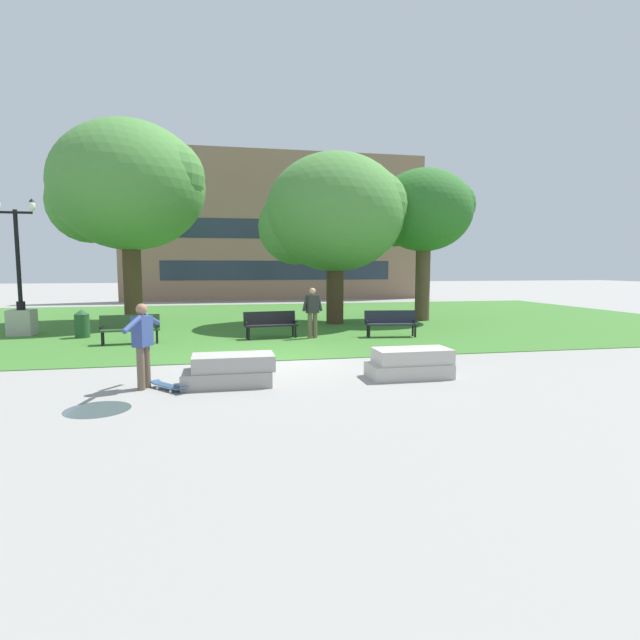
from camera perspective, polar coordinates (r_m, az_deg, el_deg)
name	(u,v)px	position (r m, az deg, el deg)	size (l,w,h in m)	color
ground_plane	(276,361)	(12.99, -5.04, -4.71)	(140.00, 140.00, 0.00)	gray
grass_lawn	(251,321)	(22.85, -7.87, -0.07)	(40.00, 20.00, 0.02)	#3D752D
concrete_block_center	(230,371)	(10.45, -10.29, -5.71)	(1.87, 0.90, 0.64)	#9E9991
concrete_block_left	(410,364)	(11.20, 10.28, -4.92)	(1.80, 0.90, 0.64)	#B2ADA3
person_skateboarder	(143,340)	(10.49, -19.60, -2.20)	(0.54, 1.52, 1.71)	brown
skateboard	(169,386)	(10.37, -16.89, -7.23)	(0.80, 0.92, 0.14)	#2D4C75
puddle	(98,409)	(9.44, -24.08, -9.31)	(1.09, 1.09, 0.01)	#47515B
park_bench_near_left	(271,323)	(17.03, -5.66, -0.33)	(1.85, 0.75, 0.90)	black
park_bench_near_right	(391,322)	(17.49, 8.09, -0.19)	(1.85, 0.75, 0.90)	#1E232D
park_bench_far_left	(130,327)	(16.84, -20.89, -0.77)	(1.85, 0.73, 0.90)	#284723
lamp_post_right	(21,308)	(20.57, -30.99, 1.22)	(1.32, 0.80, 4.79)	#ADA89E
tree_far_left	(423,212)	(23.21, 11.67, 11.97)	(4.51, 4.29, 6.76)	brown
tree_near_right	(333,214)	(21.40, 1.54, 11.97)	(6.08, 5.79, 7.15)	#42301E
tree_far_right	(127,188)	(23.18, -21.19, 13.88)	(6.63, 6.31, 8.49)	#4C3823
trash_bin	(82,324)	(18.92, -25.55, -0.37)	(0.49, 0.49, 0.96)	#234C28
person_bystander_near_lawn	(312,310)	(16.90, -0.87, 1.17)	(0.74, 0.35, 1.71)	brown
building_facade_distant	(278,226)	(37.56, -4.83, 10.61)	(22.46, 1.03, 10.87)	#8E6B56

